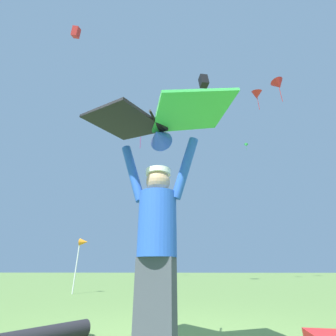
# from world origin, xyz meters

# --- Properties ---
(kite_flyer_person) EXTENTS (0.81, 0.40, 1.92)m
(kite_flyer_person) POSITION_xyz_m (-0.11, -0.35, 0.94)
(kite_flyer_person) COLOR #424751
(kite_flyer_person) RESTS_ON ground
(held_stunt_kite) EXTENTS (1.65, 1.00, 0.39)m
(held_stunt_kite) POSITION_xyz_m (-0.13, -0.42, 2.12)
(held_stunt_kite) COLOR black
(distant_kite_red_overhead_distant) EXTENTS (0.69, 0.73, 0.99)m
(distant_kite_red_overhead_distant) POSITION_xyz_m (-8.00, 9.72, 18.22)
(distant_kite_red_overhead_distant) COLOR red
(distant_kite_red_low_left) EXTENTS (1.68, 1.56, 3.03)m
(distant_kite_red_low_left) POSITION_xyz_m (11.27, 17.91, 19.55)
(distant_kite_red_low_left) COLOR red
(distant_kite_black_far_center) EXTENTS (0.75, 0.74, 0.98)m
(distant_kite_black_far_center) POSITION_xyz_m (2.00, 10.62, 13.39)
(distant_kite_black_far_center) COLOR black
(distant_kite_red_mid_right) EXTENTS (1.16, 1.34, 2.29)m
(distant_kite_red_mid_right) POSITION_xyz_m (7.66, 15.44, 16.08)
(distant_kite_red_mid_right) COLOR red
(distant_kite_magenta_high_right) EXTENTS (1.56, 1.50, 2.92)m
(distant_kite_magenta_high_right) POSITION_xyz_m (-4.83, 22.98, 16.93)
(distant_kite_magenta_high_right) COLOR #DB2393
(distant_kite_green_mid_left) EXTENTS (0.76, 0.81, 1.58)m
(distant_kite_green_mid_left) POSITION_xyz_m (11.98, 34.06, 20.93)
(distant_kite_green_mid_left) COLOR green
(spare_kite_bag) EXTENTS (0.72, 0.86, 0.18)m
(spare_kite_bag) POSITION_xyz_m (-1.35, 0.44, 0.09)
(spare_kite_bag) COLOR black
(spare_kite_bag) RESTS_ON ground
(marker_flag) EXTENTS (0.30, 0.24, 1.73)m
(marker_flag) POSITION_xyz_m (-3.33, 5.83, 1.50)
(marker_flag) COLOR silver
(marker_flag) RESTS_ON ground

